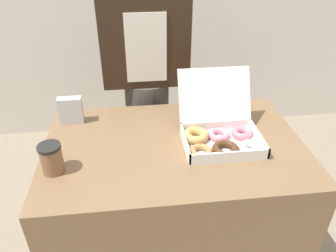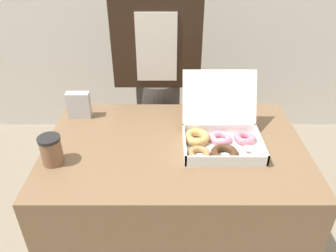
% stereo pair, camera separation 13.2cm
% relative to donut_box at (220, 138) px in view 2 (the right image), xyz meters
% --- Properties ---
extents(table, '(1.09, 0.70, 0.76)m').
position_rel_donut_box_xyz_m(table, '(-0.19, 0.01, -0.42)').
color(table, brown).
rests_on(table, ground_plane).
extents(donut_box, '(0.34, 0.35, 0.26)m').
position_rel_donut_box_xyz_m(donut_box, '(0.00, 0.00, 0.00)').
color(donut_box, white).
rests_on(donut_box, table).
extents(coffee_cup, '(0.08, 0.08, 0.12)m').
position_rel_donut_box_xyz_m(coffee_cup, '(-0.66, -0.11, 0.02)').
color(coffee_cup, '#8C6042').
rests_on(coffee_cup, table).
extents(napkin_holder, '(0.11, 0.04, 0.13)m').
position_rel_donut_box_xyz_m(napkin_holder, '(-0.63, 0.24, 0.02)').
color(napkin_holder, silver).
rests_on(napkin_holder, table).
extents(person_customer, '(0.44, 0.24, 1.58)m').
position_rel_donut_box_xyz_m(person_customer, '(-0.27, 0.54, 0.05)').
color(person_customer, '#4C4742').
rests_on(person_customer, ground_plane).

